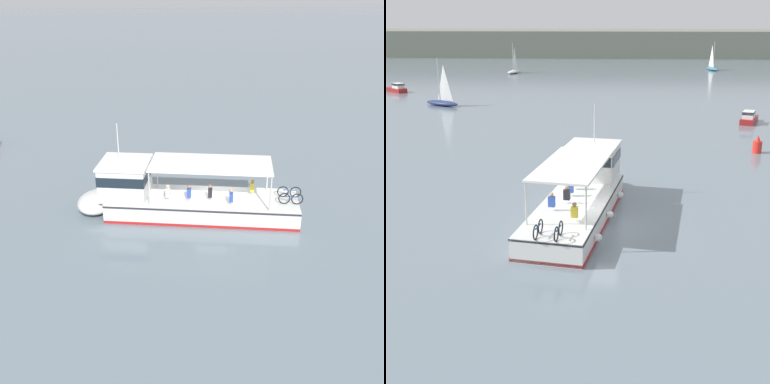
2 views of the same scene
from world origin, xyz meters
TOP-DOWN VIEW (x-y plane):
  - ground_plane at (0.00, 0.00)m, footprint 400.00×400.00m
  - ferry_main at (-0.69, 2.49)m, footprint 5.20×13.04m

SIDE VIEW (x-z plane):
  - ground_plane at x=0.00m, z-range 0.00..0.00m
  - ferry_main at x=-0.69m, z-range -1.64..3.68m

